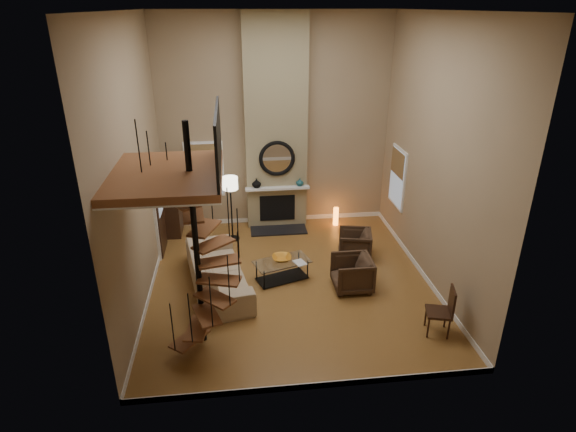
{
  "coord_description": "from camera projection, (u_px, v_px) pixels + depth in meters",
  "views": [
    {
      "loc": [
        -1.1,
        -8.94,
        5.59
      ],
      "look_at": [
        0.0,
        0.4,
        1.4
      ],
      "focal_mm": 29.63,
      "sensor_mm": 36.0,
      "label": 1
    }
  ],
  "objects": [
    {
      "name": "armchair_near",
      "position": [
        358.0,
        244.0,
        11.33
      ],
      "size": [
        0.91,
        0.89,
        0.7
      ],
      "primitive_type": "imported",
      "rotation": [
        0.0,
        0.0,
        -1.79
      ],
      "color": "#3C291C",
      "rests_on": "ground"
    },
    {
      "name": "baseboard_left",
      "position": [
        152.0,
        287.0,
        10.15
      ],
      "size": [
        0.02,
        6.5,
        0.12
      ],
      "primitive_type": "cube",
      "color": "white",
      "rests_on": "ground"
    },
    {
      "name": "sofa",
      "position": [
        217.0,
        270.0,
        10.16
      ],
      "size": [
        1.54,
        2.87,
        0.8
      ],
      "primitive_type": "imported",
      "rotation": [
        0.0,
        0.0,
        1.75
      ],
      "color": "tan",
      "rests_on": "ground"
    },
    {
      "name": "baseboard_back",
      "position": [
        276.0,
        219.0,
        13.41
      ],
      "size": [
        6.0,
        0.02,
        0.12
      ],
      "primitive_type": "cube",
      "color": "white",
      "rests_on": "ground"
    },
    {
      "name": "mirror_disc",
      "position": [
        277.0,
        158.0,
        12.29
      ],
      "size": [
        0.8,
        0.01,
        0.8
      ],
      "primitive_type": "cylinder",
      "rotation": [
        1.57,
        0.0,
        0.0
      ],
      "color": "white",
      "rests_on": "chimney_breast"
    },
    {
      "name": "mantel",
      "position": [
        278.0,
        188.0,
        12.55
      ],
      "size": [
        1.7,
        0.18,
        0.06
      ],
      "primitive_type": "cube",
      "color": "white",
      "rests_on": "chimney_breast"
    },
    {
      "name": "window_right",
      "position": [
        398.0,
        177.0,
        11.97
      ],
      "size": [
        0.06,
        1.02,
        1.52
      ],
      "color": "white",
      "rests_on": "right_wall"
    },
    {
      "name": "vase_right",
      "position": [
        300.0,
        182.0,
        12.6
      ],
      "size": [
        0.2,
        0.2,
        0.21
      ],
      "primitive_type": "imported",
      "color": "#16484F",
      "rests_on": "mantel"
    },
    {
      "name": "back_wall",
      "position": [
        275.0,
        124.0,
        12.33
      ],
      "size": [
        6.0,
        0.02,
        5.5
      ],
      "primitive_type": "cube",
      "color": "#9E8766",
      "rests_on": "ground"
    },
    {
      "name": "loft",
      "position": [
        173.0,
        171.0,
        7.33
      ],
      "size": [
        1.7,
        2.2,
        1.09
      ],
      "color": "brown",
      "rests_on": "left_wall"
    },
    {
      "name": "ground",
      "position": [
        290.0,
        281.0,
        10.5
      ],
      "size": [
        6.0,
        6.5,
        0.01
      ],
      "primitive_type": "cube",
      "color": "#A77436",
      "rests_on": "ground"
    },
    {
      "name": "right_wall",
      "position": [
        436.0,
        157.0,
        9.7
      ],
      "size": [
        0.02,
        6.5,
        5.5
      ],
      "primitive_type": "cube",
      "color": "#9E8766",
      "rests_on": "ground"
    },
    {
      "name": "coffee_table",
      "position": [
        282.0,
        268.0,
        10.46
      ],
      "size": [
        1.34,
        0.96,
        0.45
      ],
      "color": "silver",
      "rests_on": "ground"
    },
    {
      "name": "side_chair",
      "position": [
        444.0,
        309.0,
        8.64
      ],
      "size": [
        0.54,
        0.53,
        0.95
      ],
      "color": "#321B10",
      "rests_on": "ground"
    },
    {
      "name": "accent_lamp",
      "position": [
        336.0,
        216.0,
        13.09
      ],
      "size": [
        0.14,
        0.14,
        0.51
      ],
      "primitive_type": "cylinder",
      "color": "orange",
      "rests_on": "ground"
    },
    {
      "name": "spiral_stair",
      "position": [
        198.0,
        253.0,
        7.96
      ],
      "size": [
        1.47,
        1.47,
        4.06
      ],
      "color": "black",
      "rests_on": "ground"
    },
    {
      "name": "chimney_breast",
      "position": [
        276.0,
        126.0,
        12.15
      ],
      "size": [
        1.6,
        0.38,
        5.5
      ],
      "primitive_type": "cube",
      "color": "#8D805B",
      "rests_on": "ground"
    },
    {
      "name": "entry_door",
      "position": [
        159.0,
        212.0,
        11.39
      ],
      "size": [
        0.1,
        1.05,
        2.16
      ],
      "color": "white",
      "rests_on": "ground"
    },
    {
      "name": "baseboard_right",
      "position": [
        420.0,
        271.0,
        10.79
      ],
      "size": [
        0.02,
        6.5,
        0.12
      ],
      "primitive_type": "cube",
      "color": "white",
      "rests_on": "ground"
    },
    {
      "name": "ceiling",
      "position": [
        291.0,
        11.0,
        8.26
      ],
      "size": [
        6.0,
        6.5,
        0.01
      ],
      "primitive_type": "cube",
      "color": "silver",
      "rests_on": "back_wall"
    },
    {
      "name": "left_wall",
      "position": [
        135.0,
        167.0,
        9.06
      ],
      "size": [
        0.02,
        6.5,
        5.5
      ],
      "primitive_type": "cube",
      "color": "#9E8766",
      "rests_on": "ground"
    },
    {
      "name": "book",
      "position": [
        299.0,
        263.0,
        10.29
      ],
      "size": [
        0.32,
        0.36,
        0.03
      ],
      "primitive_type": "imported",
      "rotation": [
        0.0,
        0.0,
        0.37
      ],
      "color": "gray",
      "rests_on": "coffee_table"
    },
    {
      "name": "front_wall",
      "position": [
        319.0,
        234.0,
        6.43
      ],
      "size": [
        6.0,
        0.02,
        5.5
      ],
      "primitive_type": "cube",
      "color": "#9E8766",
      "rests_on": "ground"
    },
    {
      "name": "armchair_far",
      "position": [
        355.0,
        273.0,
        10.12
      ],
      "size": [
        0.82,
        0.8,
        0.75
      ],
      "primitive_type": "imported",
      "rotation": [
        0.0,
        0.0,
        -1.57
      ],
      "color": "#3C291C",
      "rests_on": "ground"
    },
    {
      "name": "bowl",
      "position": [
        282.0,
        258.0,
        10.42
      ],
      "size": [
        0.42,
        0.42,
        0.1
      ],
      "primitive_type": "imported",
      "color": "orange",
      "rests_on": "coffee_table"
    },
    {
      "name": "floor_lamp",
      "position": [
        230.0,
        188.0,
        11.8
      ],
      "size": [
        0.39,
        0.39,
        1.71
      ],
      "color": "black",
      "rests_on": "ground"
    },
    {
      "name": "hearth",
      "position": [
        279.0,
        230.0,
        12.82
      ],
      "size": [
        1.5,
        0.6,
        0.04
      ],
      "primitive_type": "cube",
      "color": "black",
      "rests_on": "ground"
    },
    {
      "name": "hutch",
      "position": [
        171.0,
        199.0,
        12.36
      ],
      "size": [
        0.41,
        0.88,
        1.96
      ],
      "primitive_type": "cube",
      "color": "#321B10",
      "rests_on": "ground"
    },
    {
      "name": "baseboard_front",
      "position": [
        315.0,
        386.0,
        7.53
      ],
      "size": [
        6.0,
        0.02,
        0.12
      ],
      "primitive_type": "cube",
      "color": "white",
      "rests_on": "ground"
    },
    {
      "name": "firebox",
      "position": [
        277.0,
        208.0,
        12.87
      ],
      "size": [
        0.95,
        0.02,
        0.72
      ],
      "primitive_type": "cube",
      "color": "black",
      "rests_on": "chimney_breast"
    },
    {
      "name": "mirror_frame",
      "position": [
        277.0,
        159.0,
        12.28
      ],
      "size": [
        0.94,
        0.1,
        0.94
      ],
      "primitive_type": "torus",
      "rotation": [
        1.57,
        0.0,
        0.0
      ],
      "color": "black",
      "rests_on": "chimney_breast"
    },
    {
      "name": "window_back",
      "position": [
        204.0,
        169.0,
        12.56
      ],
      "size": [
        1.02,
        0.06,
        1.52
      ],
      "color": "white",
      "rests_on": "back_wall"
    },
    {
      "name": "vase_left",
      "position": [
        256.0,
        183.0,
        12.47
      ],
      "size": [
        0.24,
        0.24,
        0.25
      ],
      "primitive_type": "imported",
      "color": "black",
      "rests_on": "mantel"
    }
  ]
}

